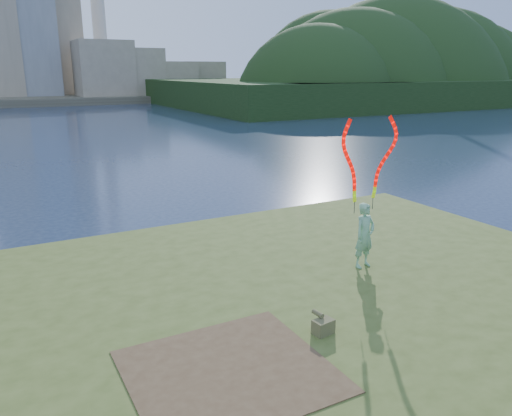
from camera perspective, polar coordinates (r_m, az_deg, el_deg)
ground at (r=12.35m, az=-0.09°, el=-11.31°), size 320.00×320.00×0.00m
grassy_knoll at (r=10.46m, az=6.05°, el=-14.59°), size 20.00×18.00×0.80m
dirt_patch at (r=8.61m, az=-3.10°, el=-18.10°), size 3.20×3.00×0.02m
far_shore at (r=104.96m, az=-25.91°, el=11.29°), size 320.00×40.00×1.20m
wooded_hill at (r=95.28m, az=14.96°, el=11.75°), size 78.00×50.00×63.00m
woman_with_ribbons at (r=12.49m, az=12.38°, el=-0.47°), size 2.04×0.50×4.02m
canvas_bag at (r=9.67m, az=7.65°, el=-13.19°), size 0.42×0.47×0.37m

